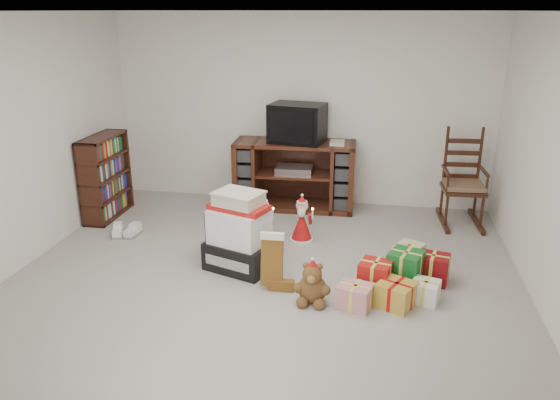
{
  "coord_description": "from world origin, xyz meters",
  "views": [
    {
      "loc": [
        1.02,
        -4.63,
        2.51
      ],
      "look_at": [
        0.06,
        0.6,
        0.65
      ],
      "focal_mm": 35.0,
      "sensor_mm": 36.0,
      "label": 1
    }
  ],
  "objects_px": {
    "gift_pile": "(240,236)",
    "tv_stand": "(294,175)",
    "red_suitcase": "(227,236)",
    "crt_television": "(297,123)",
    "mrs_claus_figurine": "(262,224)",
    "sneaker_pair": "(125,232)",
    "teddy_bear": "(312,285)",
    "bookshelf": "(106,178)",
    "santa_figurine": "(302,224)",
    "rocking_chair": "(462,190)",
    "gift_cluster": "(398,278)"
  },
  "relations": [
    {
      "from": "teddy_bear",
      "to": "gift_cluster",
      "type": "relative_size",
      "value": 0.34
    },
    {
      "from": "sneaker_pair",
      "to": "gift_cluster",
      "type": "bearing_deg",
      "value": -24.41
    },
    {
      "from": "tv_stand",
      "to": "rocking_chair",
      "type": "distance_m",
      "value": 2.12
    },
    {
      "from": "santa_figurine",
      "to": "mrs_claus_figurine",
      "type": "distance_m",
      "value": 0.45
    },
    {
      "from": "teddy_bear",
      "to": "gift_cluster",
      "type": "distance_m",
      "value": 0.84
    },
    {
      "from": "santa_figurine",
      "to": "gift_cluster",
      "type": "height_order",
      "value": "santa_figurine"
    },
    {
      "from": "mrs_claus_figurine",
      "to": "gift_cluster",
      "type": "bearing_deg",
      "value": -30.39
    },
    {
      "from": "red_suitcase",
      "to": "gift_cluster",
      "type": "bearing_deg",
      "value": 11.08
    },
    {
      "from": "mrs_claus_figurine",
      "to": "rocking_chair",
      "type": "bearing_deg",
      "value": 25.9
    },
    {
      "from": "sneaker_pair",
      "to": "gift_pile",
      "type": "bearing_deg",
      "value": -30.84
    },
    {
      "from": "santa_figurine",
      "to": "sneaker_pair",
      "type": "bearing_deg",
      "value": -173.88
    },
    {
      "from": "gift_cluster",
      "to": "crt_television",
      "type": "relative_size",
      "value": 1.53
    },
    {
      "from": "santa_figurine",
      "to": "crt_television",
      "type": "relative_size",
      "value": 0.75
    },
    {
      "from": "red_suitcase",
      "to": "teddy_bear",
      "type": "relative_size",
      "value": 1.54
    },
    {
      "from": "gift_pile",
      "to": "tv_stand",
      "type": "bearing_deg",
      "value": 101.86
    },
    {
      "from": "teddy_bear",
      "to": "crt_television",
      "type": "bearing_deg",
      "value": 101.94
    },
    {
      "from": "gift_pile",
      "to": "santa_figurine",
      "type": "xyz_separation_m",
      "value": [
        0.52,
        0.8,
        -0.14
      ]
    },
    {
      "from": "tv_stand",
      "to": "bookshelf",
      "type": "bearing_deg",
      "value": -164.18
    },
    {
      "from": "gift_cluster",
      "to": "crt_television",
      "type": "bearing_deg",
      "value": 121.3
    },
    {
      "from": "rocking_chair",
      "to": "sneaker_pair",
      "type": "distance_m",
      "value": 4.1
    },
    {
      "from": "tv_stand",
      "to": "sneaker_pair",
      "type": "height_order",
      "value": "tv_stand"
    },
    {
      "from": "red_suitcase",
      "to": "tv_stand",
      "type": "bearing_deg",
      "value": 99.44
    },
    {
      "from": "rocking_chair",
      "to": "gift_pile",
      "type": "height_order",
      "value": "rocking_chair"
    },
    {
      "from": "rocking_chair",
      "to": "teddy_bear",
      "type": "height_order",
      "value": "rocking_chair"
    },
    {
      "from": "tv_stand",
      "to": "mrs_claus_figurine",
      "type": "height_order",
      "value": "tv_stand"
    },
    {
      "from": "gift_pile",
      "to": "teddy_bear",
      "type": "bearing_deg",
      "value": -15.02
    },
    {
      "from": "bookshelf",
      "to": "rocking_chair",
      "type": "height_order",
      "value": "rocking_chair"
    },
    {
      "from": "santa_figurine",
      "to": "tv_stand",
      "type": "bearing_deg",
      "value": 103.26
    },
    {
      "from": "rocking_chair",
      "to": "gift_cluster",
      "type": "distance_m",
      "value": 2.15
    },
    {
      "from": "gift_pile",
      "to": "gift_cluster",
      "type": "relative_size",
      "value": 0.7
    },
    {
      "from": "tv_stand",
      "to": "sneaker_pair",
      "type": "xyz_separation_m",
      "value": [
        -1.8,
        -1.33,
        -0.4
      ]
    },
    {
      "from": "red_suitcase",
      "to": "crt_television",
      "type": "bearing_deg",
      "value": 98.35
    },
    {
      "from": "rocking_chair",
      "to": "gift_pile",
      "type": "distance_m",
      "value": 2.96
    },
    {
      "from": "tv_stand",
      "to": "teddy_bear",
      "type": "bearing_deg",
      "value": -79.54
    },
    {
      "from": "teddy_bear",
      "to": "gift_pile",
      "type": "bearing_deg",
      "value": 145.41
    },
    {
      "from": "red_suitcase",
      "to": "crt_television",
      "type": "xyz_separation_m",
      "value": [
        0.47,
        1.71,
        0.88
      ]
    },
    {
      "from": "bookshelf",
      "to": "mrs_claus_figurine",
      "type": "bearing_deg",
      "value": -13.29
    },
    {
      "from": "mrs_claus_figurine",
      "to": "sneaker_pair",
      "type": "bearing_deg",
      "value": -177.22
    },
    {
      "from": "teddy_bear",
      "to": "santa_figurine",
      "type": "distance_m",
      "value": 1.39
    },
    {
      "from": "tv_stand",
      "to": "rocking_chair",
      "type": "height_order",
      "value": "rocking_chair"
    },
    {
      "from": "tv_stand",
      "to": "sneaker_pair",
      "type": "relative_size",
      "value": 4.62
    },
    {
      "from": "rocking_chair",
      "to": "gift_cluster",
      "type": "bearing_deg",
      "value": -115.63
    },
    {
      "from": "red_suitcase",
      "to": "sneaker_pair",
      "type": "relative_size",
      "value": 1.74
    },
    {
      "from": "mrs_claus_figurine",
      "to": "red_suitcase",
      "type": "bearing_deg",
      "value": -120.06
    },
    {
      "from": "bookshelf",
      "to": "rocking_chair",
      "type": "relative_size",
      "value": 0.86
    },
    {
      "from": "santa_figurine",
      "to": "crt_television",
      "type": "bearing_deg",
      "value": 101.68
    },
    {
      "from": "red_suitcase",
      "to": "mrs_claus_figurine",
      "type": "distance_m",
      "value": 0.55
    },
    {
      "from": "bookshelf",
      "to": "crt_television",
      "type": "xyz_separation_m",
      "value": [
        2.33,
        0.74,
        0.64
      ]
    },
    {
      "from": "rocking_chair",
      "to": "gift_pile",
      "type": "xyz_separation_m",
      "value": [
        -2.37,
        -1.77,
        -0.06
      ]
    },
    {
      "from": "tv_stand",
      "to": "red_suitcase",
      "type": "height_order",
      "value": "tv_stand"
    }
  ]
}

